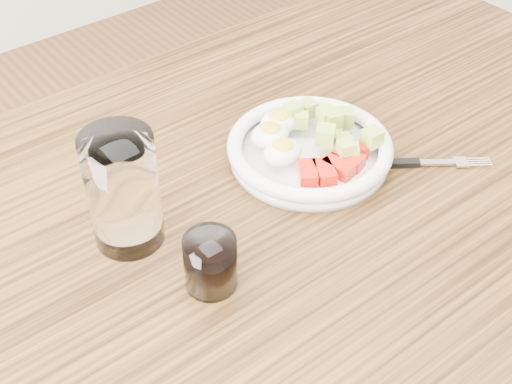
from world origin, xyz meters
TOP-DOWN VIEW (x-y plane):
  - dining_table at (0.00, 0.00)m, footprint 1.50×0.90m
  - bowl at (0.12, 0.05)m, footprint 0.25×0.25m
  - fork at (0.22, -0.05)m, footprint 0.18×0.13m
  - water_glass at (-0.18, 0.07)m, footprint 0.09×0.09m
  - coffee_glass at (-0.14, -0.06)m, footprint 0.07×0.07m

SIDE VIEW (x-z plane):
  - dining_table at x=0.00m, z-range 0.28..1.05m
  - fork at x=0.22m, z-range 0.77..0.78m
  - bowl at x=0.12m, z-range 0.76..0.82m
  - coffee_glass at x=-0.14m, z-range 0.77..0.84m
  - water_glass at x=-0.18m, z-range 0.77..0.93m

